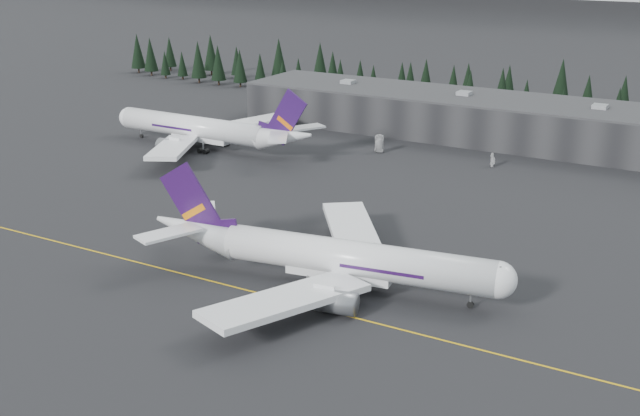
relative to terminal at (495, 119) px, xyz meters
The scene contains 8 objects.
ground 125.16m from the terminal, 90.00° to the right, with size 1400.00×1400.00×0.00m, color black.
taxiline 127.16m from the terminal, 90.00° to the right, with size 400.00×0.40×0.02m, color gold.
terminal is the anchor object (origin of this frame).
treeline 37.02m from the terminal, 90.00° to the left, with size 360.00×20.00×15.00m, color black.
jet_main 118.43m from the terminal, 85.84° to the right, with size 67.13×61.54×19.83m.
jet_parked 85.18m from the terminal, 142.27° to the right, with size 68.33×63.11×20.10m.
gse_vehicle_a 39.29m from the terminal, 126.32° to the right, with size 2.49×5.39×1.50m, color #BDBCBF.
gse_vehicle_b 31.63m from the terminal, 71.84° to the right, with size 1.54×3.84×1.31m, color silver.
Camera 1 is at (72.73, -105.98, 58.63)m, focal length 45.00 mm.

